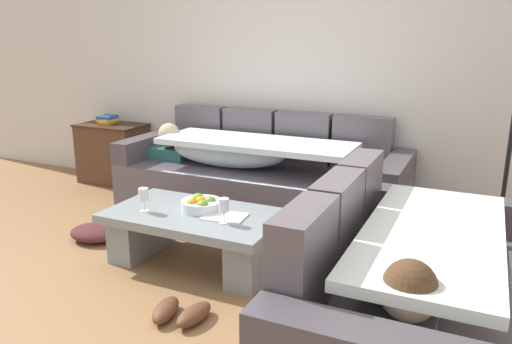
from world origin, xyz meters
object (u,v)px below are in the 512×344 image
Objects in this scene: wine_glass_near_right at (224,206)px; open_magazine at (225,217)px; side_cabinet at (113,153)px; book_stack_on_cabinet at (107,120)px; couch_near_window at (406,296)px; pair_of_shoes at (180,312)px; couch_along_wall at (256,177)px; wine_glass_near_left at (144,195)px; coffee_table at (195,231)px; fruit_bowl at (201,204)px; crumpled_garment at (95,232)px; floor_lamp at (508,101)px.

open_magazine is (-0.05, 0.09, -0.11)m from wine_glass_near_right.
book_stack_on_cabinet reaches higher than side_cabinet.
couch_near_window is 1.23m from pair_of_shoes.
couch_along_wall is 15.28× the size of wine_glass_near_left.
fruit_bowl is at bearing 71.24° from coffee_table.
pair_of_shoes is at bearing -68.65° from fruit_bowl.
coffee_table is 0.19m from fruit_bowl.
couch_along_wall is at bearing 99.19° from open_magazine.
side_cabinet reaches higher than pair_of_shoes.
couch_along_wall is 9.06× the size of fruit_bowl.
wine_glass_near_right is at bearing -69.18° from open_magazine.
fruit_bowl is at bearing -34.58° from side_cabinet.
side_cabinet is at bearing 144.04° from coffee_table.
pair_of_shoes is at bearing -28.92° from crumpled_garment.
pair_of_shoes is (0.62, -0.53, -0.45)m from wine_glass_near_left.
coffee_table is 4.29× the size of fruit_bowl.
couch_along_wall is 1.83m from side_cabinet.
fruit_bowl is (-1.46, 0.53, 0.09)m from couch_near_window.
pair_of_shoes is 0.83× the size of crumpled_garment.
coffee_table is 2.41m from book_stack_on_cabinet.
floor_lamp is (3.75, -0.29, 0.80)m from side_cabinet.
fruit_bowl is at bearing 1.77° from crumpled_garment.
coffee_table is at bearing -149.66° from floor_lamp.
floor_lamp reaches higher than book_stack_on_cabinet.
side_cabinet is (-3.37, 1.85, -0.01)m from couch_near_window.
couch_near_window reaches higher than crumpled_garment.
coffee_table is 7.23× the size of wine_glass_near_right.
floor_lamp is at bearing -4.27° from book_stack_on_cabinet.
coffee_table is at bearing 114.34° from pair_of_shoes.
floor_lamp is at bearing -13.52° from couch_near_window.
crumpled_garment is at bearing -53.50° from book_stack_on_cabinet.
couch_near_window reaches higher than wine_glass_near_right.
couch_along_wall is 1.31m from wine_glass_near_left.
wine_glass_near_right is 0.50× the size of pair_of_shoes.
couch_near_window is 1.84m from wine_glass_near_left.
side_cabinet is (-1.82, 0.22, -0.01)m from couch_along_wall.
side_cabinet is (-1.89, 1.37, 0.08)m from coffee_table.
coffee_table reaches higher than crumpled_garment.
book_stack_on_cabinet is at bearing 137.04° from wine_glass_near_left.
couch_along_wall is at bearing 43.78° from couch_near_window.
coffee_table is at bearing 173.90° from open_magazine.
couch_near_window reaches higher than side_cabinet.
crumpled_garment is (-2.42, 0.50, -0.27)m from couch_near_window.
crumpled_garment is (-0.62, 0.16, -0.44)m from wine_glass_near_left.
wine_glass_near_left is 2.57m from floor_lamp.
couch_along_wall is 1.16m from coffee_table.
crumpled_garment is (-0.86, -1.12, -0.27)m from couch_along_wall.
floor_lamp reaches higher than fruit_bowl.
open_magazine is (0.56, 0.13, -0.11)m from wine_glass_near_left.
couch_near_window is at bearing -28.38° from book_stack_on_cabinet.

